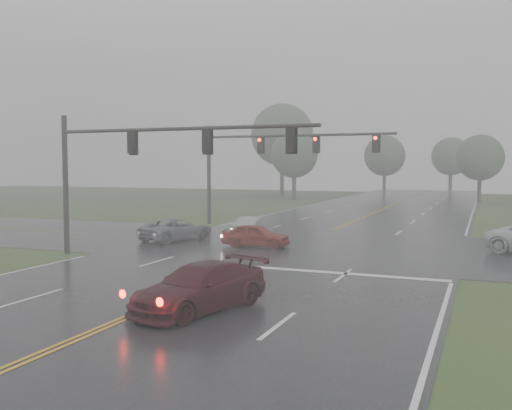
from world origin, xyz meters
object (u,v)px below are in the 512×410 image
at_px(sedan_silver, 253,238).
at_px(signal_gantry_near, 135,156).
at_px(sedan_red, 256,247).
at_px(signal_gantry_far, 263,154).
at_px(sedan_maroon, 200,311).
at_px(car_grey, 176,241).

relative_size(sedan_silver, signal_gantry_near, 0.30).
relative_size(sedan_red, sedan_silver, 0.94).
bearing_deg(sedan_red, signal_gantry_far, 15.99).
distance_m(sedan_maroon, sedan_red, 14.02).
xyz_separation_m(sedan_red, signal_gantry_near, (-3.99, -5.80, 5.03)).
bearing_deg(sedan_red, car_grey, 78.09).
distance_m(sedan_red, signal_gantry_far, 12.45).
height_order(sedan_red, signal_gantry_near, signal_gantry_near).
height_order(car_grey, signal_gantry_far, signal_gantry_far).
bearing_deg(sedan_maroon, signal_gantry_near, 150.51).
bearing_deg(sedan_maroon, sedan_red, 121.02).
xyz_separation_m(sedan_maroon, signal_gantry_near, (-7.56, 7.76, 5.03)).
bearing_deg(sedan_silver, signal_gantry_near, 74.59).
height_order(sedan_maroon, sedan_silver, sedan_maroon).
bearing_deg(signal_gantry_near, sedan_silver, 77.30).
distance_m(sedan_silver, signal_gantry_near, 11.16).
relative_size(sedan_maroon, signal_gantry_far, 0.35).
relative_size(sedan_maroon, sedan_silver, 1.24).
relative_size(sedan_maroon, signal_gantry_near, 0.37).
bearing_deg(sedan_red, signal_gantry_near, 142.08).
distance_m(sedan_red, sedan_silver, 4.31).
height_order(sedan_silver, signal_gantry_far, signal_gantry_far).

